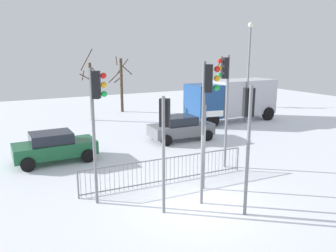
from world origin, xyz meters
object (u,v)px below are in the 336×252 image
bare_tree_right (91,89)px  car_grey_mid (180,127)px  traffic_light_rear_right (165,128)px  traffic_light_foreground_left (225,87)px  traffic_light_foreground_right (97,107)px  bare_tree_centre (223,83)px  street_lamp (249,63)px  delivery_truck (232,98)px  direction_sign_post (206,143)px  traffic_light_mid_left (208,102)px  bare_tree_left (121,83)px  car_green_far (54,146)px  traffic_light_rear_left (248,121)px

bare_tree_right → car_grey_mid: bearing=-69.0°
traffic_light_rear_right → car_grey_mid: (5.00, 7.75, -2.10)m
traffic_light_foreground_left → bare_tree_right: size_ratio=0.94×
traffic_light_foreground_left → traffic_light_foreground_right: bearing=109.5°
bare_tree_centre → bare_tree_right: (-13.17, -1.09, 0.18)m
traffic_light_foreground_left → street_lamp: 10.20m
street_lamp → bare_tree_centre: size_ratio=1.52×
car_grey_mid → delivery_truck: delivery_truck is taller
delivery_truck → direction_sign_post: bearing=47.1°
delivery_truck → traffic_light_rear_right: bearing=43.3°
traffic_light_mid_left → traffic_light_foreground_right: bearing=-80.3°
bare_tree_left → bare_tree_centre: size_ratio=1.01×
car_grey_mid → bare_tree_centre: 13.76m
traffic_light_foreground_left → street_lamp: street_lamp is taller
car_green_far → bare_tree_left: size_ratio=0.80×
traffic_light_rear_left → bare_tree_right: 17.35m
traffic_light_rear_right → bare_tree_centre: 22.75m
traffic_light_rear_left → traffic_light_rear_right: (-2.26, 1.32, -0.26)m
traffic_light_rear_right → traffic_light_foreground_left: bearing=71.6°
traffic_light_mid_left → delivery_truck: (9.82, 11.14, -1.88)m
car_grey_mid → car_green_far: bearing=-172.0°
traffic_light_rear_right → bare_tree_centre: bearing=88.9°
direction_sign_post → delivery_truck: direction_sign_post is taller
traffic_light_mid_left → direction_sign_post: traffic_light_mid_left is taller
traffic_light_mid_left → traffic_light_rear_right: (-1.50, 0.19, -0.75)m
traffic_light_foreground_right → traffic_light_rear_right: bearing=79.3°
traffic_light_rear_right → street_lamp: street_lamp is taller
car_green_far → bare_tree_right: bare_tree_right is taller
traffic_light_foreground_right → bare_tree_left: (6.94, 16.99, -0.95)m
bare_tree_left → bare_tree_centre: (9.81, -1.45, -0.27)m
traffic_light_foreground_left → car_green_far: traffic_light_foreground_left is taller
traffic_light_foreground_right → bare_tree_centre: (16.75, 15.54, -1.22)m
delivery_truck → bare_tree_right: size_ratio=1.30×
traffic_light_mid_left → bare_tree_left: 19.13m
traffic_light_foreground_right → bare_tree_right: 14.93m
delivery_truck → bare_tree_right: (-9.49, 5.06, 0.68)m
traffic_light_rear_left → car_grey_mid: bearing=92.7°
direction_sign_post → bare_tree_right: 15.08m
traffic_light_rear_right → bare_tree_right: 16.12m
traffic_light_rear_left → traffic_light_foreground_right: 4.94m
bare_tree_centre → delivery_truck: bearing=-120.9°
traffic_light_mid_left → traffic_light_rear_right: traffic_light_mid_left is taller
bare_tree_left → bare_tree_centre: 9.92m
traffic_light_mid_left → delivery_truck: bearing=176.5°
traffic_light_rear_left → direction_sign_post: size_ratio=1.29×
traffic_light_rear_left → traffic_light_foreground_left: 4.48m
traffic_light_foreground_left → bare_tree_right: 13.67m
traffic_light_foreground_left → bare_tree_centre: 18.05m
traffic_light_rear_left → bare_tree_right: size_ratio=0.78×
street_lamp → bare_tree_right: 11.86m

